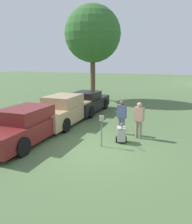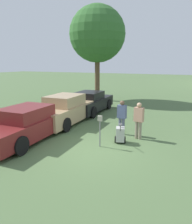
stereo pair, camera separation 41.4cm
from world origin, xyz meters
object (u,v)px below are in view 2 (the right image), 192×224
at_px(equipment_cart, 120,134).
at_px(person_supervisor, 139,119).
at_px(parked_car_black, 90,103).
at_px(parking_meter, 100,125).
at_px(parked_car_tan, 67,110).
at_px(person_worker, 122,115).
at_px(parked_car_maroon, 29,124).

bearing_deg(equipment_cart, person_supervisor, 36.14).
height_order(parked_car_black, person_supervisor, person_supervisor).
bearing_deg(parked_car_black, parking_meter, -62.22).
relative_size(parking_meter, person_supervisor, 0.78).
bearing_deg(person_supervisor, parked_car_tan, -3.33).
xyz_separation_m(person_worker, equipment_cart, (0.32, -1.13, -0.55)).
distance_m(parked_car_tan, person_supervisor, 4.57).
relative_size(parked_car_maroon, equipment_cart, 5.33).
relative_size(parked_car_tan, person_worker, 3.16).
distance_m(parked_car_maroon, person_supervisor, 4.94).
height_order(parked_car_tan, parking_meter, parked_car_tan).
bearing_deg(person_worker, parking_meter, 85.38).
distance_m(parked_car_black, person_worker, 5.12).
bearing_deg(person_worker, parked_car_tan, -6.86).
bearing_deg(equipment_cart, parked_car_maroon, 179.53).
relative_size(parked_car_maroon, person_worker, 3.21).
bearing_deg(parking_meter, parked_car_black, 120.36).
relative_size(parking_meter, equipment_cart, 1.32).
bearing_deg(person_supervisor, parked_car_black, -32.76).
relative_size(parked_car_tan, equipment_cart, 5.26).
relative_size(parked_car_black, person_worker, 2.89).
xyz_separation_m(parking_meter, person_supervisor, (1.18, 1.62, 0.04)).
bearing_deg(parking_meter, parked_car_tan, 141.68).
distance_m(person_worker, person_supervisor, 0.95).
xyz_separation_m(parking_meter, person_worker, (0.28, 1.92, 0.02)).
distance_m(parking_meter, equipment_cart, 1.13).
bearing_deg(parked_car_black, equipment_cart, -53.60).
relative_size(parked_car_black, equipment_cart, 4.80).
distance_m(parked_car_black, parking_meter, 6.49).
bearing_deg(parked_car_maroon, person_worker, 31.60).
relative_size(parked_car_maroon, parking_meter, 4.04).
bearing_deg(parked_car_maroon, parked_car_tan, 87.42).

